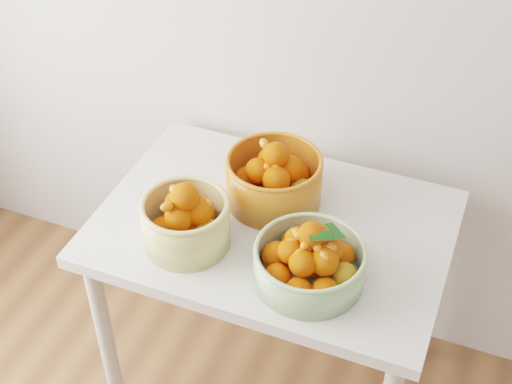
% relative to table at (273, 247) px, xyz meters
% --- Properties ---
extents(table, '(1.00, 0.70, 0.75)m').
position_rel_table_xyz_m(table, '(0.00, 0.00, 0.00)').
color(table, silver).
rests_on(table, ground).
extents(bowl_cream, '(0.32, 0.32, 0.21)m').
position_rel_table_xyz_m(bowl_cream, '(-0.19, -0.16, 0.18)').
color(bowl_cream, '#CEBF73').
rests_on(bowl_cream, table).
extents(bowl_green, '(0.34, 0.34, 0.19)m').
position_rel_table_xyz_m(bowl_green, '(0.16, -0.17, 0.16)').
color(bowl_green, '#93BA83').
rests_on(bowl_green, table).
extents(bowl_orange, '(0.31, 0.31, 0.20)m').
position_rel_table_xyz_m(bowl_orange, '(-0.03, 0.10, 0.18)').
color(bowl_orange, '#C85F1A').
rests_on(bowl_orange, table).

